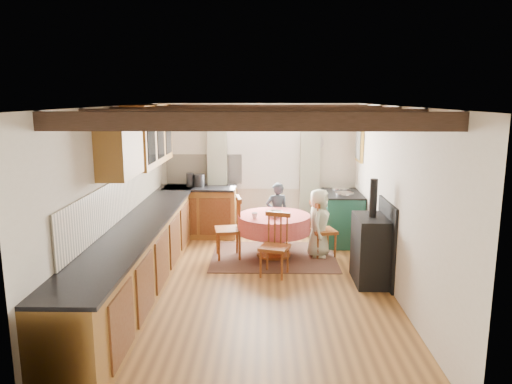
{
  "coord_description": "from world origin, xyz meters",
  "views": [
    {
      "loc": [
        0.14,
        -6.08,
        2.51
      ],
      "look_at": [
        0.0,
        0.8,
        1.15
      ],
      "focal_mm": 33.79,
      "sensor_mm": 36.0,
      "label": 1
    }
  ],
  "objects_px": {
    "child_far": "(277,213)",
    "cup": "(255,216)",
    "cast_iron_stove": "(372,232)",
    "child_right": "(319,223)",
    "chair_left": "(228,228)",
    "chair_right": "(323,229)",
    "dining_table": "(274,236)",
    "aga_range": "(342,217)",
    "chair_near": "(274,245)"
  },
  "relations": [
    {
      "from": "chair_left",
      "to": "child_far",
      "type": "xyz_separation_m",
      "value": [
        0.79,
        0.77,
        0.05
      ]
    },
    {
      "from": "aga_range",
      "to": "cup",
      "type": "distance_m",
      "value": 1.84
    },
    {
      "from": "chair_left",
      "to": "cup",
      "type": "relative_size",
      "value": 10.4
    },
    {
      "from": "chair_left",
      "to": "dining_table",
      "type": "bearing_deg",
      "value": 83.83
    },
    {
      "from": "cast_iron_stove",
      "to": "child_right",
      "type": "height_order",
      "value": "cast_iron_stove"
    },
    {
      "from": "child_right",
      "to": "chair_left",
      "type": "bearing_deg",
      "value": 107.88
    },
    {
      "from": "cast_iron_stove",
      "to": "cup",
      "type": "relative_size",
      "value": 15.23
    },
    {
      "from": "child_right",
      "to": "chair_right",
      "type": "bearing_deg",
      "value": -54.08
    },
    {
      "from": "cup",
      "to": "dining_table",
      "type": "bearing_deg",
      "value": 36.73
    },
    {
      "from": "dining_table",
      "to": "child_far",
      "type": "relative_size",
      "value": 1.06
    },
    {
      "from": "child_far",
      "to": "dining_table",
      "type": "bearing_deg",
      "value": 72.01
    },
    {
      "from": "cast_iron_stove",
      "to": "chair_left",
      "type": "bearing_deg",
      "value": 153.92
    },
    {
      "from": "chair_near",
      "to": "aga_range",
      "type": "bearing_deg",
      "value": 72.25
    },
    {
      "from": "aga_range",
      "to": "chair_left",
      "type": "bearing_deg",
      "value": -155.67
    },
    {
      "from": "chair_near",
      "to": "cup",
      "type": "distance_m",
      "value": 0.72
    },
    {
      "from": "cast_iron_stove",
      "to": "cup",
      "type": "xyz_separation_m",
      "value": [
        -1.61,
        0.82,
        0.01
      ]
    },
    {
      "from": "chair_left",
      "to": "chair_right",
      "type": "height_order",
      "value": "chair_left"
    },
    {
      "from": "cup",
      "to": "cast_iron_stove",
      "type": "bearing_deg",
      "value": -27.07
    },
    {
      "from": "chair_right",
      "to": "child_far",
      "type": "bearing_deg",
      "value": 33.7
    },
    {
      "from": "child_right",
      "to": "chair_near",
      "type": "bearing_deg",
      "value": 154.4
    },
    {
      "from": "child_right",
      "to": "cast_iron_stove",
      "type": "bearing_deg",
      "value": -137.21
    },
    {
      "from": "chair_near",
      "to": "cup",
      "type": "bearing_deg",
      "value": 134.8
    },
    {
      "from": "chair_near",
      "to": "aga_range",
      "type": "height_order",
      "value": "aga_range"
    },
    {
      "from": "dining_table",
      "to": "chair_left",
      "type": "relative_size",
      "value": 1.16
    },
    {
      "from": "dining_table",
      "to": "cup",
      "type": "distance_m",
      "value": 0.54
    },
    {
      "from": "chair_right",
      "to": "cup",
      "type": "xyz_separation_m",
      "value": [
        -1.09,
        -0.3,
        0.28
      ]
    },
    {
      "from": "child_far",
      "to": "child_right",
      "type": "height_order",
      "value": "child_right"
    },
    {
      "from": "chair_right",
      "to": "aga_range",
      "type": "relative_size",
      "value": 0.91
    },
    {
      "from": "dining_table",
      "to": "cup",
      "type": "height_order",
      "value": "cup"
    },
    {
      "from": "chair_near",
      "to": "chair_right",
      "type": "bearing_deg",
      "value": 66.88
    },
    {
      "from": "aga_range",
      "to": "cup",
      "type": "xyz_separation_m",
      "value": [
        -1.5,
        -1.04,
        0.28
      ]
    },
    {
      "from": "chair_left",
      "to": "chair_right",
      "type": "xyz_separation_m",
      "value": [
        1.51,
        0.13,
        -0.05
      ]
    },
    {
      "from": "dining_table",
      "to": "cast_iron_stove",
      "type": "distance_m",
      "value": 1.71
    },
    {
      "from": "dining_table",
      "to": "chair_near",
      "type": "height_order",
      "value": "chair_near"
    },
    {
      "from": "chair_right",
      "to": "child_right",
      "type": "relative_size",
      "value": 0.82
    },
    {
      "from": "child_far",
      "to": "cup",
      "type": "distance_m",
      "value": 1.03
    },
    {
      "from": "chair_left",
      "to": "child_right",
      "type": "height_order",
      "value": "child_right"
    },
    {
      "from": "dining_table",
      "to": "chair_left",
      "type": "height_order",
      "value": "chair_left"
    },
    {
      "from": "cast_iron_stove",
      "to": "child_far",
      "type": "xyz_separation_m",
      "value": [
        -1.24,
        1.76,
        -0.18
      ]
    },
    {
      "from": "chair_left",
      "to": "child_far",
      "type": "height_order",
      "value": "child_far"
    },
    {
      "from": "chair_right",
      "to": "cup",
      "type": "distance_m",
      "value": 1.16
    },
    {
      "from": "dining_table",
      "to": "aga_range",
      "type": "distance_m",
      "value": 1.45
    },
    {
      "from": "chair_right",
      "to": "cast_iron_stove",
      "type": "bearing_deg",
      "value": -170.03
    },
    {
      "from": "chair_right",
      "to": "child_right",
      "type": "xyz_separation_m",
      "value": [
        -0.08,
        -0.03,
        0.1
      ]
    },
    {
      "from": "aga_range",
      "to": "cup",
      "type": "height_order",
      "value": "aga_range"
    },
    {
      "from": "aga_range",
      "to": "child_right",
      "type": "height_order",
      "value": "child_right"
    },
    {
      "from": "chair_right",
      "to": "chair_near",
      "type": "bearing_deg",
      "value": 123.55
    },
    {
      "from": "chair_left",
      "to": "child_right",
      "type": "xyz_separation_m",
      "value": [
        1.43,
        0.09,
        0.06
      ]
    },
    {
      "from": "chair_right",
      "to": "child_right",
      "type": "bearing_deg",
      "value": 97.0
    },
    {
      "from": "chair_near",
      "to": "child_far",
      "type": "height_order",
      "value": "child_far"
    }
  ]
}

